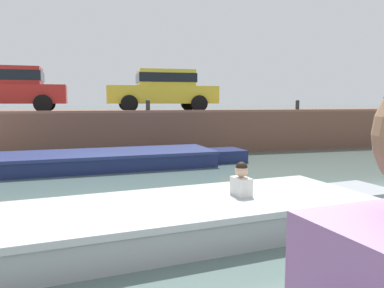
# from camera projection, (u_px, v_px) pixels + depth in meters

# --- Properties ---
(ground_plane) EXTENTS (400.00, 400.00, 0.00)m
(ground_plane) POSITION_uv_depth(u_px,v_px,m) (170.00, 199.00, 6.95)
(ground_plane) COLOR #4C605B
(far_quay_wall) EXTENTS (60.00, 6.00, 1.43)m
(far_quay_wall) POSITION_uv_depth(u_px,v_px,m) (126.00, 128.00, 15.22)
(far_quay_wall) COLOR brown
(far_quay_wall) RESTS_ON ground
(far_wall_coping) EXTENTS (60.00, 0.24, 0.08)m
(far_wall_coping) POSITION_uv_depth(u_px,v_px,m) (133.00, 112.00, 12.38)
(far_wall_coping) COLOR brown
(far_wall_coping) RESTS_ON far_quay_wall
(boat_moored_central_navy) EXTENTS (7.03, 2.33, 0.44)m
(boat_moored_central_navy) POSITION_uv_depth(u_px,v_px,m) (118.00, 159.00, 10.32)
(boat_moored_central_navy) COLOR navy
(boat_moored_central_navy) RESTS_ON ground
(motorboat_passing) EXTENTS (5.98, 2.32, 0.95)m
(motorboat_passing) POSITION_uv_depth(u_px,v_px,m) (210.00, 215.00, 5.18)
(motorboat_passing) COLOR #93999E
(motorboat_passing) RESTS_ON ground
(car_left_inner_red) EXTENTS (3.90, 1.97, 1.54)m
(car_left_inner_red) POSITION_uv_depth(u_px,v_px,m) (9.00, 88.00, 12.76)
(car_left_inner_red) COLOR #B2231E
(car_left_inner_red) RESTS_ON far_quay_wall
(car_centre_yellow) EXTENTS (4.13, 2.13, 1.54)m
(car_centre_yellow) POSITION_uv_depth(u_px,v_px,m) (163.00, 89.00, 14.16)
(car_centre_yellow) COLOR yellow
(car_centre_yellow) RESTS_ON far_quay_wall
(mooring_bollard_mid) EXTENTS (0.15, 0.15, 0.44)m
(mooring_bollard_mid) POSITION_uv_depth(u_px,v_px,m) (148.00, 105.00, 12.61)
(mooring_bollard_mid) COLOR #2D2B28
(mooring_bollard_mid) RESTS_ON far_quay_wall
(mooring_bollard_east) EXTENTS (0.15, 0.15, 0.44)m
(mooring_bollard_east) POSITION_uv_depth(u_px,v_px,m) (297.00, 105.00, 14.10)
(mooring_bollard_east) COLOR #2D2B28
(mooring_bollard_east) RESTS_ON far_quay_wall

